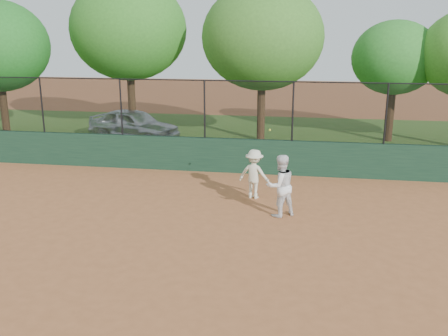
% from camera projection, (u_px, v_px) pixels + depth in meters
% --- Properties ---
extents(ground, '(80.00, 80.00, 0.00)m').
position_uv_depth(ground, '(176.00, 239.00, 11.87)').
color(ground, '#A76035').
rests_on(ground, ground).
extents(back_wall, '(26.00, 0.20, 1.20)m').
position_uv_depth(back_wall, '(219.00, 155.00, 17.42)').
color(back_wall, '#1A3A26').
rests_on(back_wall, ground).
extents(grass_strip, '(36.00, 12.00, 0.01)m').
position_uv_depth(grass_strip, '(241.00, 137.00, 23.28)').
color(grass_strip, '#30541A').
rests_on(grass_strip, ground).
extents(parked_car, '(4.58, 2.98, 1.45)m').
position_uv_depth(parked_car, '(134.00, 125.00, 22.31)').
color(parked_car, '#B4BABE').
rests_on(parked_car, ground).
extents(player_second, '(1.03, 0.98, 1.68)m').
position_uv_depth(player_second, '(280.00, 186.00, 13.18)').
color(player_second, white).
rests_on(player_second, ground).
extents(player_main, '(1.06, 0.77, 2.16)m').
position_uv_depth(player_main, '(254.00, 174.00, 14.63)').
color(player_main, beige).
rests_on(player_main, ground).
extents(fence_assembly, '(26.00, 0.06, 2.00)m').
position_uv_depth(fence_assembly, '(218.00, 109.00, 16.99)').
color(fence_assembly, black).
rests_on(fence_assembly, back_wall).
extents(tree_1, '(5.45, 4.95, 7.21)m').
position_uv_depth(tree_1, '(128.00, 29.00, 23.13)').
color(tree_1, '#462F18').
rests_on(tree_1, ground).
extents(tree_2, '(5.26, 4.78, 6.80)m').
position_uv_depth(tree_2, '(263.00, 37.00, 21.40)').
color(tree_2, '#4A2F1A').
rests_on(tree_2, ground).
extents(tree_3, '(3.69, 3.36, 5.27)m').
position_uv_depth(tree_3, '(395.00, 58.00, 21.53)').
color(tree_3, '#402815').
rests_on(tree_3, ground).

